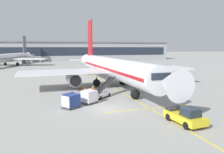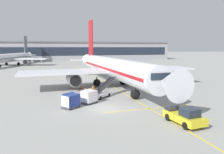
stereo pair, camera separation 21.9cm
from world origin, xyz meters
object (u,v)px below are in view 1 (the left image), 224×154
(parked_airplane, at_px, (111,68))
(pushback_tug, at_px, (185,116))
(distant_airplane, at_px, (10,58))
(baggage_cart_lead, at_px, (89,96))
(safety_cone_wingtip, at_px, (85,89))
(belt_loader, at_px, (102,92))
(ground_crew_by_loader, at_px, (87,95))
(ground_crew_by_carts, at_px, (93,91))
(baggage_cart_second, at_px, (71,100))
(safety_cone_nose_mark, at_px, (80,87))
(safety_cone_engine_keepout, at_px, (86,92))

(parked_airplane, bearing_deg, pushback_tug, -87.66)
(distant_airplane, bearing_deg, baggage_cart_lead, -74.48)
(safety_cone_wingtip, bearing_deg, belt_loader, -74.82)
(ground_crew_by_loader, bearing_deg, ground_crew_by_carts, 61.52)
(baggage_cart_second, distance_m, distant_airplane, 74.72)
(pushback_tug, height_order, ground_crew_by_carts, pushback_tug)
(belt_loader, bearing_deg, baggage_cart_second, -139.59)
(ground_crew_by_carts, bearing_deg, baggage_cart_lead, -110.98)
(ground_crew_by_carts, bearing_deg, distant_airplane, 107.26)
(parked_airplane, bearing_deg, ground_crew_by_carts, -124.34)
(baggage_cart_lead, distance_m, ground_crew_by_loader, 0.83)
(parked_airplane, bearing_deg, belt_loader, -116.41)
(parked_airplane, relative_size, baggage_cart_lead, 16.49)
(parked_airplane, distance_m, baggage_cart_second, 16.32)
(safety_cone_wingtip, bearing_deg, baggage_cart_lead, -96.45)
(baggage_cart_lead, relative_size, baggage_cart_second, 1.00)
(ground_crew_by_carts, xyz_separation_m, safety_cone_wingtip, (-0.31, 5.33, -0.70))
(ground_crew_by_carts, bearing_deg, belt_loader, -20.86)
(ground_crew_by_loader, bearing_deg, belt_loader, 38.17)
(baggage_cart_second, bearing_deg, ground_crew_by_loader, 42.57)
(safety_cone_nose_mark, bearing_deg, parked_airplane, 5.01)
(pushback_tug, xyz_separation_m, safety_cone_wingtip, (-6.72, 19.56, -0.53))
(ground_crew_by_loader, distance_m, safety_cone_nose_mark, 10.11)
(distant_airplane, bearing_deg, safety_cone_wingtip, -71.62)
(parked_airplane, relative_size, pushback_tug, 9.74)
(parked_airplane, xyz_separation_m, ground_crew_by_loader, (-6.89, -10.62, -2.72))
(baggage_cart_lead, bearing_deg, safety_cone_engine_keepout, 82.94)
(pushback_tug, relative_size, safety_cone_engine_keepout, 6.90)
(safety_cone_engine_keepout, height_order, distant_airplane, distant_airplane)
(safety_cone_wingtip, bearing_deg, safety_cone_engine_keepout, -95.14)
(baggage_cart_second, height_order, safety_cone_engine_keepout, baggage_cart_second)
(safety_cone_engine_keepout, bearing_deg, pushback_tug, -67.44)
(belt_loader, height_order, baggage_cart_lead, belt_loader)
(baggage_cart_lead, xyz_separation_m, ground_crew_by_loader, (-0.09, 0.82, -0.00))
(ground_crew_by_loader, relative_size, safety_cone_engine_keepout, 2.65)
(belt_loader, relative_size, baggage_cart_lead, 1.81)
(pushback_tug, height_order, ground_crew_by_loader, pushback_tug)
(ground_crew_by_loader, bearing_deg, distant_airplane, 105.62)
(pushback_tug, bearing_deg, distant_airplane, 108.52)
(baggage_cart_lead, bearing_deg, safety_cone_wingtip, 83.55)
(safety_cone_nose_mark, bearing_deg, safety_cone_engine_keepout, -87.40)
(pushback_tug, distance_m, safety_cone_engine_keepout, 18.19)
(safety_cone_nose_mark, bearing_deg, baggage_cart_second, -104.40)
(baggage_cart_second, height_order, safety_cone_nose_mark, baggage_cart_second)
(parked_airplane, distance_m, safety_cone_nose_mark, 7.17)
(baggage_cart_second, relative_size, ground_crew_by_loader, 1.54)
(safety_cone_nose_mark, bearing_deg, ground_crew_by_loader, -93.44)
(belt_loader, xyz_separation_m, safety_cone_nose_mark, (-2.05, 7.98, -0.55))
(ground_crew_by_loader, xyz_separation_m, ground_crew_by_carts, (1.39, 2.57, 0.00))
(baggage_cart_lead, xyz_separation_m, safety_cone_wingtip, (0.99, 8.72, -0.70))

